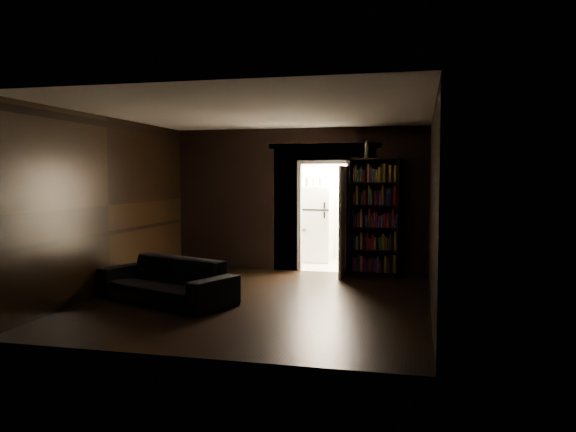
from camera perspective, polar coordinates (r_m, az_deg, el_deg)
name	(u,v)px	position (r m, az deg, el deg)	size (l,w,h in m)	color
ground	(260,300)	(8.54, -2.89, -8.52)	(5.50, 5.50, 0.00)	black
room_walls	(277,187)	(9.38, -1.15, 2.97)	(5.02, 5.61, 2.84)	black
kitchen_alcove	(333,207)	(12.03, 4.55, 0.93)	(2.20, 1.80, 2.60)	beige
sofa	(166,273)	(8.56, -12.27, -5.71)	(2.19, 0.95, 0.84)	black
bookshelf	(374,217)	(10.61, 8.76, -0.10)	(0.90, 0.32, 2.20)	black
refrigerator	(315,224)	(12.29, 2.72, -0.80)	(0.74, 0.68, 1.65)	white
door	(344,222)	(10.43, 5.68, -0.56)	(0.85, 0.05, 2.05)	silver
figurine	(366,149)	(10.66, 7.97, 6.71)	(0.11, 0.11, 0.33)	silver
bottles	(310,180)	(12.18, 2.25, 3.64)	(0.61, 0.08, 0.25)	black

